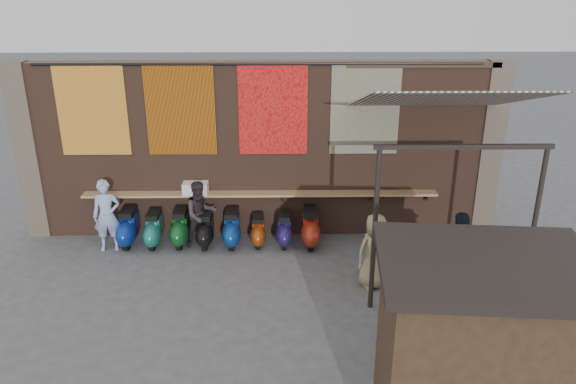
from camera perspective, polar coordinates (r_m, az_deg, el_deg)
The scene contains 33 objects.
ground at distance 11.10m, azimuth -3.09°, elevation -9.94°, with size 70.00×70.00×0.00m, color #474749.
brick_wall at distance 12.75m, azimuth -2.83°, elevation 4.19°, with size 10.00×0.40×4.00m, color brown.
pier_left at distance 13.94m, azimuth -24.77°, elevation 3.72°, with size 0.50×0.50×4.00m, color #4C4238.
pier_right at distance 13.60m, azimuth 19.70°, elevation 4.04°, with size 0.50×0.50×4.00m, color #4C4238.
eating_counter at distance 12.70m, azimuth -2.81°, elevation -0.19°, with size 8.00×0.32×0.05m, color #9E7A51.
shelf_box at distance 12.75m, azimuth -9.38°, elevation 0.39°, with size 0.56×0.32×0.27m, color white.
tapestry_redgold at distance 12.92m, azimuth -19.27°, elevation 7.84°, with size 1.50×0.02×2.00m, color #9E2917.
tapestry_sun at distance 12.45m, azimuth -10.87°, elevation 8.18°, with size 1.50×0.02×2.00m, color orange.
tapestry_orange at distance 12.27m, azimuth -1.53°, elevation 8.36°, with size 1.50×0.02×2.00m, color red.
tapestry_multi at distance 12.41m, azimuth 7.84°, elevation 8.32°, with size 1.50×0.02×2.00m, color #256389.
hang_rail at distance 12.08m, azimuth -3.04°, elevation 12.87°, with size 0.06×0.06×9.50m, color black.
scooter_stool_0 at distance 13.15m, azimuth -15.89°, elevation -3.48°, with size 0.40×0.88×0.84m, color navy, non-canonical shape.
scooter_stool_1 at distance 12.99m, azimuth -13.46°, elevation -3.69°, with size 0.37×0.82×0.78m, color #1B6C64, non-canonical shape.
scooter_stool_2 at distance 12.89m, azimuth -10.85°, elevation -3.57°, with size 0.39×0.86×0.82m, color #0F4D1F, non-canonical shape.
scooter_stool_3 at distance 12.77m, azimuth -8.36°, elevation -3.78°, with size 0.36×0.81×0.77m, color black, non-canonical shape.
scooter_stool_4 at distance 12.69m, azimuth -5.71°, elevation -3.70°, with size 0.38×0.85×0.81m, color navy, non-canonical shape.
scooter_stool_5 at distance 12.69m, azimuth -3.03°, elevation -3.96°, with size 0.32×0.71×0.67m, color #8B380C, non-canonical shape.
scooter_stool_6 at distance 12.65m, azimuth -0.39°, elevation -3.88°, with size 0.35×0.77×0.73m, color #1D1654, non-canonical shape.
scooter_stool_7 at distance 12.64m, azimuth 2.28°, elevation -3.65°, with size 0.40×0.89×0.84m, color #A62916, non-canonical shape.
diner_left at distance 12.90m, azimuth -17.92°, elevation -2.28°, with size 0.59×0.39×1.63m, color #93A3D6.
diner_right at distance 12.64m, azimuth -8.86°, elevation -2.21°, with size 0.74×0.57×1.51m, color #2D2328.
shopper_navy at distance 10.70m, azimuth 16.97°, elevation -6.57°, with size 1.08×0.45×1.84m, color black.
shopper_grey at distance 10.56m, azimuth 18.58°, elevation -8.07°, with size 1.00×0.57×1.54m, color slate.
shopper_tan at distance 10.99m, azimuth 8.81°, elevation -5.96°, with size 0.75×0.49×1.53m, color tan.
market_stall at distance 7.74m, azimuth 18.55°, elevation -15.60°, with size 2.32×1.74×2.51m, color black.
stall_roof at distance 7.05m, azimuth 19.80°, elevation -6.98°, with size 2.60×2.00×0.12m, color black.
stall_sign at distance 8.16m, azimuth 17.60°, elevation -8.65°, with size 1.20×0.04×0.50m, color gold.
stall_shelf at distance 8.64m, azimuth 16.91°, elevation -13.86°, with size 1.92×0.10×0.06m, color #473321.
awning_canvas at distance 11.03m, azimuth 15.42°, elevation 9.05°, with size 3.20×3.40×0.03m, color beige.
awning_ledger at distance 12.48m, azimuth 13.65°, elevation 12.44°, with size 3.30×0.08×0.12m, color #33261C.
awning_header at distance 9.76m, azimuth 17.46°, elevation 4.41°, with size 3.00×0.08×0.08m, color black.
awning_post_left at distance 9.96m, azimuth 8.79°, elevation -3.92°, with size 0.09×0.09×3.10m, color black.
awning_post_right at distance 10.78m, azimuth 23.66°, elevation -3.55°, with size 0.09×0.09×3.10m, color black.
Camera 1 is at (0.45, -9.47, 5.77)m, focal length 35.00 mm.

